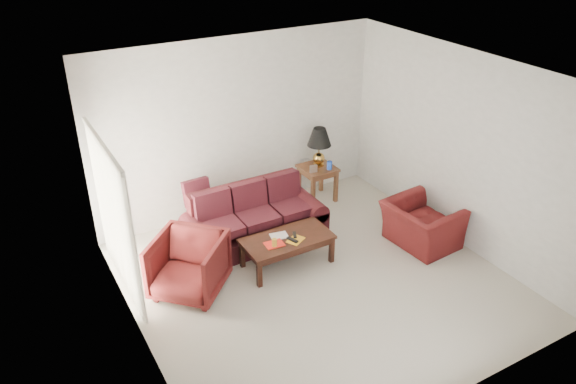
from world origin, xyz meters
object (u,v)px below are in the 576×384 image
(sofa, at_px, (255,217))
(armchair_right, at_px, (421,225))
(end_table, at_px, (317,183))
(floor_lamp, at_px, (112,209))
(armchair_left, at_px, (188,266))
(coffee_table, at_px, (287,251))

(sofa, xyz_separation_m, armchair_right, (2.22, -1.33, -0.11))
(end_table, distance_m, floor_lamp, 3.59)
(end_table, xyz_separation_m, armchair_right, (0.62, -2.04, 0.03))
(floor_lamp, relative_size, armchair_left, 1.58)
(floor_lamp, bearing_deg, armchair_right, -27.48)
(armchair_left, bearing_deg, floor_lamp, 156.81)
(floor_lamp, bearing_deg, end_table, -2.10)
(armchair_left, bearing_deg, sofa, 71.02)
(sofa, relative_size, armchair_right, 2.07)
(armchair_right, relative_size, coffee_table, 0.80)
(armchair_right, bearing_deg, sofa, 54.77)
(floor_lamp, relative_size, armchair_right, 1.40)
(armchair_left, bearing_deg, coffee_table, 40.73)
(armchair_left, xyz_separation_m, coffee_table, (1.49, -0.11, -0.20))
(end_table, bearing_deg, sofa, -155.89)
(armchair_left, xyz_separation_m, armchair_right, (3.57, -0.66, -0.08))
(end_table, relative_size, floor_lamp, 0.43)
(sofa, bearing_deg, coffee_table, -78.30)
(floor_lamp, xyz_separation_m, coffee_table, (2.10, -1.62, -0.51))
(sofa, bearing_deg, armchair_right, -29.14)
(sofa, height_order, armchair_right, sofa)
(floor_lamp, bearing_deg, sofa, -23.43)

